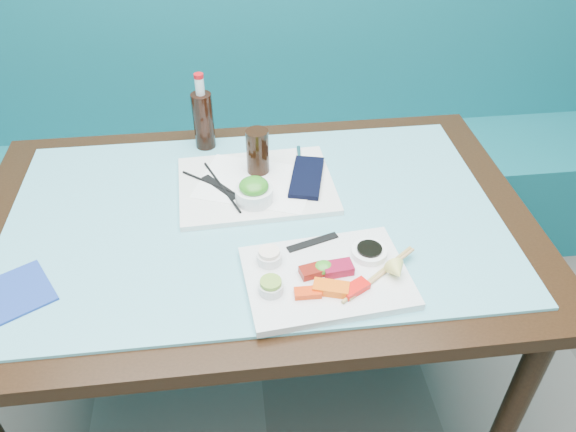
{
  "coord_description": "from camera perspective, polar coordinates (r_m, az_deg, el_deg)",
  "views": [
    {
      "loc": [
        -0.04,
        0.36,
        1.65
      ],
      "look_at": [
        0.08,
        1.39,
        0.8
      ],
      "focal_mm": 35.0,
      "sensor_mm": 36.0,
      "label": 1
    }
  ],
  "objects": [
    {
      "name": "seaweed_bowl",
      "position": [
        1.42,
        -3.45,
        2.21
      ],
      "size": [
        0.1,
        0.1,
        0.04
      ],
      "primitive_type": "cylinder",
      "rotation": [
        0.0,
        0.0,
        -0.07
      ],
      "color": "white",
      "rests_on": "serving_tray"
    },
    {
      "name": "wooden_chopstick_b",
      "position": [
        1.24,
        9.59,
        -5.77
      ],
      "size": [
        0.18,
        0.14,
        0.01
      ],
      "primitive_type": "cylinder",
      "rotation": [
        1.57,
        0.0,
        -0.92
      ],
      "color": "tan",
      "rests_on": "sashimi_plate"
    },
    {
      "name": "cola_glass",
      "position": [
        1.5,
        -3.11,
        6.56
      ],
      "size": [
        0.06,
        0.06,
        0.12
      ],
      "primitive_type": "cylinder",
      "rotation": [
        0.0,
        0.0,
        0.06
      ],
      "color": "black",
      "rests_on": "serving_tray"
    },
    {
      "name": "black_chopstick_b",
      "position": [
        1.48,
        -6.74,
        2.99
      ],
      "size": [
        0.09,
        0.23,
        0.01
      ],
      "primitive_type": "cylinder",
      "rotation": [
        1.57,
        0.0,
        0.36
      ],
      "color": "black",
      "rests_on": "serving_tray"
    },
    {
      "name": "lemon_wedge",
      "position": [
        1.22,
        10.99,
        -5.52
      ],
      "size": [
        0.05,
        0.04,
        0.05
      ],
      "primitive_type": "cone",
      "rotation": [
        1.57,
        0.0,
        0.11
      ],
      "color": "#E5E06C",
      "rests_on": "sashimi_plate"
    },
    {
      "name": "black_chopstick_a",
      "position": [
        1.48,
        -7.05,
        2.96
      ],
      "size": [
        0.19,
        0.16,
        0.01
      ],
      "primitive_type": "cylinder",
      "rotation": [
        1.57,
        0.0,
        0.87
      ],
      "color": "black",
      "rests_on": "serving_tray"
    },
    {
      "name": "dining_table",
      "position": [
        1.47,
        -3.35,
        -2.68
      ],
      "size": [
        1.4,
        0.9,
        0.75
      ],
      "color": "black",
      "rests_on": "ground"
    },
    {
      "name": "ramekin_wasabi",
      "position": [
        1.18,
        -1.75,
        -7.27
      ],
      "size": [
        0.06,
        0.06,
        0.02
      ],
      "primitive_type": "cylinder",
      "rotation": [
        0.0,
        0.0,
        0.17
      ],
      "color": "silver",
      "rests_on": "sashimi_plate"
    },
    {
      "name": "fork",
      "position": [
        1.58,
        1.15,
        6.09
      ],
      "size": [
        0.02,
        0.09,
        0.01
      ],
      "primitive_type": "cylinder",
      "rotation": [
        1.57,
        0.0,
        -0.09
      ],
      "color": "white",
      "rests_on": "serving_tray"
    },
    {
      "name": "tuna_right",
      "position": [
        1.23,
        5.09,
        -5.32
      ],
      "size": [
        0.07,
        0.05,
        0.02
      ],
      "primitive_type": "cube",
      "rotation": [
        0.0,
        0.0,
        0.11
      ],
      "color": "maroon",
      "rests_on": "sashimi_plate"
    },
    {
      "name": "wasabi_fill",
      "position": [
        1.17,
        -1.76,
        -6.74
      ],
      "size": [
        0.06,
        0.06,
        0.01
      ],
      "primitive_type": "cylinder",
      "rotation": [
        0.0,
        0.0,
        -0.28
      ],
      "color": "#74A334",
      "rests_on": "ramekin_wasabi"
    },
    {
      "name": "paper_placemat",
      "position": [
        1.49,
        -3.25,
        3.4
      ],
      "size": [
        0.35,
        0.3,
        0.0
      ],
      "primitive_type": "cube",
      "rotation": [
        0.0,
        0.0,
        -0.36
      ],
      "color": "white",
      "rests_on": "serving_tray"
    },
    {
      "name": "tuna_left",
      "position": [
        1.22,
        2.54,
        -5.6
      ],
      "size": [
        0.06,
        0.05,
        0.02
      ],
      "primitive_type": "cube",
      "rotation": [
        0.0,
        0.0,
        0.22
      ],
      "color": "maroon",
      "rests_on": "sashimi_plate"
    },
    {
      "name": "sashimi_plate",
      "position": [
        1.23,
        3.94,
        -6.23
      ],
      "size": [
        0.37,
        0.28,
        0.02
      ],
      "primitive_type": "cube",
      "rotation": [
        0.0,
        0.0,
        0.09
      ],
      "color": "white",
      "rests_on": "glass_top"
    },
    {
      "name": "soy_dish",
      "position": [
        1.28,
        8.24,
        -3.65
      ],
      "size": [
        0.09,
        0.09,
        0.02
      ],
      "primitive_type": "cylinder",
      "rotation": [
        0.0,
        0.0,
        -0.07
      ],
      "color": "white",
      "rests_on": "sashimi_plate"
    },
    {
      "name": "seaweed_salad",
      "position": [
        1.4,
        -3.49,
        3.07
      ],
      "size": [
        0.1,
        0.1,
        0.04
      ],
      "primitive_type": "ellipsoid",
      "rotation": [
        0.0,
        0.0,
        0.39
      ],
      "color": "#2D801D",
      "rests_on": "seaweed_bowl"
    },
    {
      "name": "cola_bottle_cap",
      "position": [
        1.58,
        -9.07,
        13.88
      ],
      "size": [
        0.03,
        0.03,
        0.01
      ],
      "primitive_type": "cylinder",
      "rotation": [
        0.0,
        0.0,
        0.11
      ],
      "color": "red",
      "rests_on": "cola_bottle_neck"
    },
    {
      "name": "soy_fill",
      "position": [
        1.27,
        8.29,
        -3.3
      ],
      "size": [
        0.07,
        0.07,
        0.01
      ],
      "primitive_type": "cylinder",
      "rotation": [
        0.0,
        0.0,
        -0.26
      ],
      "color": "black",
      "rests_on": "soy_dish"
    },
    {
      "name": "salmon_left",
      "position": [
        1.18,
        2.02,
        -7.8
      ],
      "size": [
        0.06,
        0.03,
        0.01
      ],
      "primitive_type": "cube",
      "rotation": [
        0.0,
        0.0,
        -0.02
      ],
      "color": "red",
      "rests_on": "sashimi_plate"
    },
    {
      "name": "ramekin_ginger",
      "position": [
        1.25,
        -1.91,
        -4.25
      ],
      "size": [
        0.06,
        0.06,
        0.02
      ],
      "primitive_type": "cylinder",
      "rotation": [
        0.0,
        0.0,
        0.17
      ],
      "color": "white",
      "rests_on": "sashimi_plate"
    },
    {
      "name": "tray_sleeve",
      "position": [
        1.48,
        -6.9,
        2.93
      ],
      "size": [
        0.1,
        0.12,
        0.0
      ],
      "primitive_type": "cube",
      "rotation": [
        0.0,
        0.0,
        0.64
      ],
      "color": "black",
      "rests_on": "serving_tray"
    },
    {
      "name": "wooden_chopstick_a",
      "position": [
        1.24,
        9.14,
        -5.8
      ],
      "size": [
        0.19,
        0.15,
        0.01
      ],
      "primitive_type": "cylinder",
      "rotation": [
        1.57,
        0.0,
        -0.91
      ],
      "color": "tan",
      "rests_on": "sashimi_plate"
    },
    {
      "name": "ginger_fill",
      "position": [
        1.23,
        -1.93,
        -3.69
      ],
      "size": [
        0.06,
        0.06,
        0.01
      ],
      "primitive_type": "cylinder",
      "rotation": [
        0.0,
        0.0,
        0.38
      ],
      "color": "#FFE3D1",
      "rests_on": "ramekin_ginger"
    },
    {
      "name": "glass_top",
      "position": [
        1.41,
        -3.48,
        -0.04
      ],
      "size": [
        1.22,
        0.76,
        0.01
      ],
      "primitive_type": "cube",
      "color": "#60B2C0",
      "rests_on": "dining_table"
    },
    {
      "name": "chopstick_sleeve",
      "position": [
        1.3,
        2.52,
        -2.67
      ],
      "size": [
        0.13,
        0.06,
        0.0
      ],
      "primitive_type": "cube",
      "rotation": [
        0.0,
        0.0,
        0.31
      ],
      "color": "black",
      "rests_on": "sashimi_plate"
    },
    {
      "name": "navy_pouch",
      "position": [
        1.5,
        1.91,
        3.96
      ],
      "size": [
        0.12,
        0.2,
        0.01
      ],
      "primitive_type": "cube",
      "rotation": [
        0.0,
        0.0,
        -0.25
      ],
      "color": "black",
      "rests_on": "serving_tray"
    },
    {
      "name": "salmon_right",
      "position": [
        1.19,
        6.81,
        -7.31
      ],
      "size": [
        0.07,
        0.06,
        0.02
      ],
      "primitive_type": "cube",
      "rotation": [
        0.0,
        0.0,
        0.52
      ],
      "color": "red",
      "rests_on": "sashimi_plate"
    },
    {
      "name": "blue_napkin",
      "position": [
        1.34,
        -26.08,
        -7.09
      ],
      "size": [
        0.2,
        0.2,
        0.01
      ],
      "primitive_type": "cube",
      "rotation": [
        0.0,
        0.0,
        0.52
      ],
      "color": "navy",
      "rests_on": "glass_top"
    },
    {
      "name": "booth_bench",
      "position": [
        2.31,
        -4.61,
        5.8
      ],
      "size": [
        3.0,
        0.56,
        1.17
      ],
      "color": "#10606A",
      "rests_on": "ground"
    },
    {
      "name": "seaweed_garnish",
      "position": [
        1.22,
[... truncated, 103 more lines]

